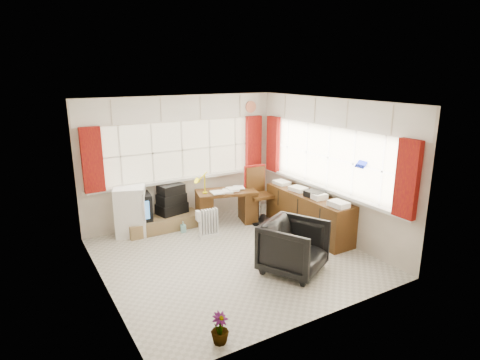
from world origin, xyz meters
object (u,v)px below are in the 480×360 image
object	(u,v)px
tv_bench	(163,223)
crt_tv	(135,207)
office_chair	(294,247)
radiator	(208,226)
mini_fridge	(131,211)
desk_lamp	(205,178)
task_chair	(257,191)
desk	(226,205)
credenza	(308,213)

from	to	relation	value
tv_bench	crt_tv	bearing A→B (deg)	166.98
office_chair	tv_bench	xyz separation A→B (m)	(-1.10, 2.60, -0.27)
radiator	tv_bench	size ratio (longest dim) A/B	0.38
mini_fridge	office_chair	bearing A→B (deg)	-57.79
desk_lamp	task_chair	xyz separation A→B (m)	(1.06, -0.21, -0.37)
desk_lamp	crt_tv	size ratio (longest dim) A/B	0.69
task_chair	tv_bench	distance (m)	1.95
desk	crt_tv	distance (m)	1.75
task_chair	office_chair	xyz separation A→B (m)	(-0.73, -2.14, -0.20)
radiator	desk_lamp	bearing A→B (deg)	69.39
task_chair	radiator	bearing A→B (deg)	-165.01
desk_lamp	crt_tv	xyz separation A→B (m)	(-1.26, 0.36, -0.46)
office_chair	tv_bench	distance (m)	2.83
desk	credenza	size ratio (longest dim) A/B	0.63
task_chair	tv_bench	world-z (taller)	task_chair
office_chair	mini_fridge	xyz separation A→B (m)	(-1.69, 2.68, 0.06)
crt_tv	task_chair	bearing A→B (deg)	-13.67
desk	task_chair	xyz separation A→B (m)	(0.63, -0.13, 0.22)
desk	crt_tv	size ratio (longest dim) A/B	2.09
desk	crt_tv	xyz separation A→B (m)	(-1.69, 0.43, 0.13)
desk_lamp	radiator	distance (m)	0.94
radiator	desk	bearing A→B (deg)	36.71
tv_bench	crt_tv	size ratio (longest dim) A/B	2.31
task_chair	crt_tv	world-z (taller)	task_chair
mini_fridge	crt_tv	bearing A→B (deg)	18.41
credenza	tv_bench	bearing A→B (deg)	146.30
desk_lamp	task_chair	distance (m)	1.14
office_chair	mini_fridge	bearing A→B (deg)	94.85
crt_tv	desk_lamp	bearing A→B (deg)	-15.77
desk_lamp	credenza	size ratio (longest dim) A/B	0.21
radiator	task_chair	bearing A→B (deg)	14.99
credenza	mini_fridge	world-z (taller)	mini_fridge
tv_bench	desk	bearing A→B (deg)	-14.85
office_chair	credenza	distance (m)	1.59
desk	task_chair	world-z (taller)	task_chair
mini_fridge	task_chair	bearing A→B (deg)	-12.42
office_chair	mini_fridge	size ratio (longest dim) A/B	0.95
radiator	mini_fridge	distance (m)	1.47
desk	crt_tv	bearing A→B (deg)	165.67
radiator	tv_bench	distance (m)	0.98
task_chair	radiator	world-z (taller)	task_chair
crt_tv	mini_fridge	distance (m)	0.11
task_chair	radiator	xyz separation A→B (m)	(-1.26, -0.34, -0.37)
desk	office_chair	bearing A→B (deg)	-92.56
desk	mini_fridge	size ratio (longest dim) A/B	1.38
desk_lamp	crt_tv	distance (m)	1.39
desk_lamp	crt_tv	world-z (taller)	desk_lamp
desk_lamp	mini_fridge	distance (m)	1.49
task_chair	credenza	size ratio (longest dim) A/B	0.56
desk_lamp	tv_bench	xyz separation A→B (m)	(-0.78, 0.24, -0.84)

